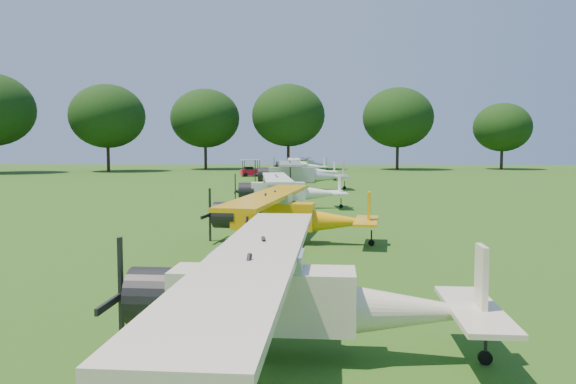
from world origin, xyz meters
The scene contains 10 objects.
ground centered at (0.00, 0.00, 0.00)m, with size 160.00×160.00×0.00m, color #1C4D13.
tree_belt centered at (3.57, 0.16, 8.03)m, with size 137.36×130.27×14.52m.
aircraft_1 centered at (0.92, -19.72, 1.14)m, with size 6.23×9.91×1.95m.
aircraft_2 centered at (0.34, -8.82, 1.13)m, with size 6.20×9.84×1.93m.
aircraft_3 centered at (-0.10, 2.45, 1.14)m, with size 6.24×9.94×1.95m.
aircraft_4 centered at (0.25, 16.43, 1.39)m, with size 7.60×12.10×2.38m.
aircraft_5 centered at (0.66, 28.95, 1.16)m, with size 6.32×10.07×1.98m.
aircraft_6 centered at (-0.25, 41.69, 1.23)m, with size 6.73×10.71×2.11m.
aircraft_7 centered at (0.72, 54.18, 1.11)m, with size 6.11×9.71×1.91m.
golf_cart centered at (-5.67, 35.99, 0.65)m, with size 2.58×2.01×1.95m.
Camera 1 is at (1.21, -28.59, 3.44)m, focal length 35.00 mm.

